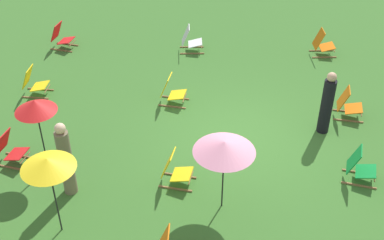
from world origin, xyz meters
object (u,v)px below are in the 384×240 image
Objects in this scene: deckchair_10 at (323,44)px; umbrella_1 at (35,106)px; umbrella_0 at (224,147)px; person_1 at (66,160)px; deckchair_6 at (10,149)px; deckchair_9 at (360,167)px; deckchair_4 at (34,83)px; deckchair_11 at (172,91)px; deckchair_5 at (348,105)px; deckchair_0 at (61,37)px; person_0 at (327,104)px; deckchair_7 at (175,170)px; deckchair_2 at (190,40)px; umbrella_2 at (48,163)px.

umbrella_1 is at bearing 124.13° from deckchair_10.
person_1 is (0.21, 3.29, -0.72)m from umbrella_0.
deckchair_9 is at bearing -78.44° from deckchair_6.
deckchair_4 is 1.00× the size of deckchair_11.
deckchair_5 is at bearing -70.35° from umbrella_1.
deckchair_0 and deckchair_9 have the same top height.
deckchair_0 is at bearing 12.33° from umbrella_1.
deckchair_0 is at bearing 67.45° from deckchair_9.
deckchair_9 is at bearing -166.66° from person_0.
person_0 is at bearing -50.04° from deckchair_7.
deckchair_11 is (-0.15, -3.83, 0.00)m from deckchair_4.
deckchair_10 is (6.19, -4.00, 0.00)m from deckchair_7.
umbrella_1 is at bearing 102.74° from person_0.
deckchair_2 is at bearing 2.31° from deckchair_11.
deckchair_7 is at bearing -84.57° from deckchair_6.
umbrella_2 reaches higher than deckchair_4.
deckchair_7 is at bearing -95.35° from umbrella_1.
deckchair_4 is 8.79m from deckchair_9.
deckchair_5 is 1.00× the size of deckchair_7.
deckchair_10 is (0.05, -4.12, 0.00)m from deckchair_2.
umbrella_2 is at bearing 105.88° from umbrella_0.
deckchair_7 is 3.19m from deckchair_11.
deckchair_5 is 0.48× the size of umbrella_0.
deckchair_6 is at bearing 113.13° from deckchair_5.
umbrella_0 is (-1.05, 3.01, 1.23)m from deckchair_9.
person_1 reaches higher than deckchair_9.
deckchair_9 is 0.49× the size of umbrella_0.
deckchair_5 is 0.44× the size of umbrella_1.
deckchair_5 is at bearing 177.63° from deckchair_10.
deckchair_2 is 1.00× the size of deckchair_7.
deckchair_5 is (-3.21, -8.45, 0.00)m from deckchair_0.
deckchair_5 is 3.35m from deckchair_10.
deckchair_2 and deckchair_6 have the same top height.
umbrella_1 is at bearing -87.77° from deckchair_6.
person_0 is (-3.88, -7.76, 0.44)m from deckchair_0.
deckchair_0 is 1.01× the size of deckchair_4.
umbrella_0 is at bearing -74.12° from umbrella_2.
deckchair_0 is 0.45× the size of umbrella_2.
deckchair_5 is at bearing -47.75° from deckchair_7.
deckchair_4 is 6.72m from umbrella_0.
deckchair_7 is (-0.43, -3.86, 0.00)m from deckchair_6.
umbrella_2 is 1.03× the size of person_1.
deckchair_0 is at bearing 84.77° from deckchair_10.
umbrella_0 is 1.02× the size of person_0.
deckchair_0 is at bearing 85.61° from deckchair_2.
deckchair_2 is at bearing 84.56° from deckchair_10.
person_0 reaches higher than deckchair_7.
umbrella_0 is 3.38m from person_1.
deckchair_2 is 1.00× the size of deckchair_5.
umbrella_2 is (-1.96, 6.20, 1.39)m from deckchair_9.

